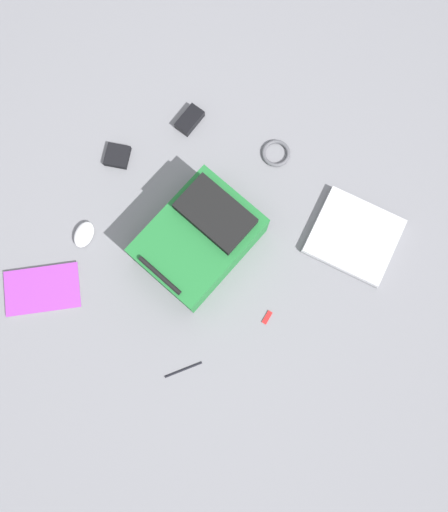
% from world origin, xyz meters
% --- Properties ---
extents(ground_plane, '(3.62, 3.62, 0.00)m').
position_xyz_m(ground_plane, '(0.00, 0.00, 0.00)').
color(ground_plane, slate).
extents(backpack, '(0.36, 0.45, 0.20)m').
position_xyz_m(backpack, '(0.07, -0.01, 0.09)').
color(backpack, '#1E662D').
rests_on(backpack, ground_plane).
extents(laptop, '(0.34, 0.31, 0.03)m').
position_xyz_m(laptop, '(-0.40, -0.34, 0.02)').
color(laptop, '#929296').
rests_on(laptop, ground_plane).
extents(book_manual, '(0.32, 0.31, 0.01)m').
position_xyz_m(book_manual, '(0.46, 0.45, 0.01)').
color(book_manual, silver).
rests_on(book_manual, ground_plane).
extents(computer_mouse, '(0.09, 0.11, 0.04)m').
position_xyz_m(computer_mouse, '(0.45, 0.20, 0.02)').
color(computer_mouse, silver).
rests_on(computer_mouse, ground_plane).
extents(cable_coil, '(0.11, 0.11, 0.01)m').
position_xyz_m(cable_coil, '(0.02, -0.47, 0.01)').
color(cable_coil, '#4C4C51').
rests_on(cable_coil, ground_plane).
extents(power_brick, '(0.07, 0.12, 0.03)m').
position_xyz_m(power_brick, '(0.37, -0.40, 0.02)').
color(power_brick, black).
rests_on(power_brick, ground_plane).
extents(pen_black, '(0.09, 0.12, 0.01)m').
position_xyz_m(pen_black, '(-0.14, 0.41, 0.00)').
color(pen_black, black).
rests_on(pen_black, ground_plane).
extents(earbud_pouch, '(0.11, 0.11, 0.02)m').
position_xyz_m(earbud_pouch, '(0.52, -0.12, 0.01)').
color(earbud_pouch, black).
rests_on(earbud_pouch, ground_plane).
extents(usb_stick, '(0.02, 0.05, 0.01)m').
position_xyz_m(usb_stick, '(-0.29, 0.09, 0.00)').
color(usb_stick, '#B21919').
rests_on(usb_stick, ground_plane).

